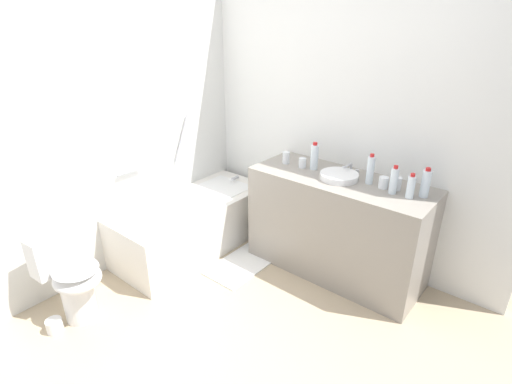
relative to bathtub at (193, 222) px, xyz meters
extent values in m
plane|color=tan|center=(-0.69, -0.99, -0.27)|extent=(4.00, 4.00, 0.00)
cube|color=silver|center=(-0.69, 0.38, 0.98)|extent=(3.40, 0.10, 2.48)
cube|color=silver|center=(0.86, -0.99, 0.98)|extent=(0.10, 3.03, 2.48)
cube|color=white|center=(0.00, 0.00, -0.02)|extent=(1.52, 0.65, 0.49)
cube|color=white|center=(0.00, 0.00, 0.18)|extent=(1.24, 0.47, 0.09)
cylinder|color=#ACACB1|center=(0.59, 0.00, 0.26)|extent=(0.09, 0.03, 0.03)
cylinder|color=#ACACB1|center=(0.19, 0.30, 0.72)|extent=(0.21, 0.03, 0.43)
cylinder|color=#ACACB1|center=(-0.42, 0.30, 0.57)|extent=(0.24, 0.03, 0.03)
cube|color=white|center=(-0.15, -0.31, 0.17)|extent=(0.22, 0.03, 0.20)
cylinder|color=white|center=(-1.20, -0.08, -0.08)|extent=(0.22, 0.22, 0.37)
ellipsoid|color=white|center=(-1.20, -0.12, 0.10)|extent=(0.35, 0.37, 0.13)
ellipsoid|color=white|center=(-1.20, -0.12, 0.18)|extent=(0.33, 0.36, 0.02)
cube|color=white|center=(-1.22, 0.09, 0.25)|extent=(0.37, 0.19, 0.29)
cylinder|color=#BABABF|center=(-1.22, 0.09, 0.40)|extent=(0.03, 0.03, 0.01)
cube|color=gray|center=(0.52, -1.22, 0.17)|extent=(0.58, 1.47, 0.87)
cylinder|color=white|center=(0.50, -1.21, 0.62)|extent=(0.30, 0.30, 0.05)
cylinder|color=#B0B0B5|center=(0.70, -1.21, 0.64)|extent=(0.02, 0.02, 0.07)
cylinder|color=#B0B0B5|center=(0.64, -1.21, 0.67)|extent=(0.12, 0.02, 0.02)
cylinder|color=#B0B0B5|center=(0.70, -1.27, 0.62)|extent=(0.03, 0.03, 0.04)
cylinder|color=#B0B0B5|center=(0.70, -1.15, 0.62)|extent=(0.03, 0.03, 0.04)
cylinder|color=silver|center=(0.51, -1.64, 0.70)|extent=(0.06, 0.06, 0.19)
cylinder|color=red|center=(0.51, -1.64, 0.81)|extent=(0.03, 0.03, 0.02)
cylinder|color=silver|center=(0.57, -1.43, 0.71)|extent=(0.06, 0.06, 0.22)
cylinder|color=red|center=(0.57, -1.43, 0.83)|extent=(0.03, 0.03, 0.02)
cylinder|color=silver|center=(0.51, -1.77, 0.68)|extent=(0.06, 0.06, 0.16)
cylinder|color=red|center=(0.51, -1.77, 0.78)|extent=(0.03, 0.03, 0.02)
cylinder|color=silver|center=(0.59, -1.84, 0.70)|extent=(0.06, 0.06, 0.20)
cylinder|color=red|center=(0.59, -1.84, 0.81)|extent=(0.04, 0.04, 0.02)
cylinder|color=silver|center=(0.57, -0.93, 0.71)|extent=(0.07, 0.07, 0.21)
cylinder|color=red|center=(0.57, -0.93, 0.82)|extent=(0.04, 0.04, 0.02)
cylinder|color=white|center=(0.53, -0.67, 0.65)|extent=(0.06, 0.06, 0.10)
cylinder|color=white|center=(0.53, -0.84, 0.64)|extent=(0.06, 0.06, 0.08)
cylinder|color=white|center=(0.59, -1.64, 0.65)|extent=(0.07, 0.07, 0.10)
cylinder|color=white|center=(0.55, -1.55, 0.64)|extent=(0.07, 0.07, 0.09)
cube|color=white|center=(0.07, -0.56, -0.26)|extent=(0.68, 0.38, 0.01)
cylinder|color=white|center=(-1.40, -0.07, -0.21)|extent=(0.11, 0.11, 0.10)
camera|label=1|loc=(-2.16, -2.55, 1.80)|focal=27.81mm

